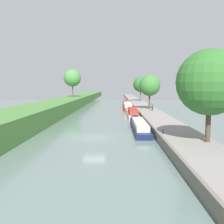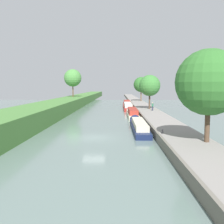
% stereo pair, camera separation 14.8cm
% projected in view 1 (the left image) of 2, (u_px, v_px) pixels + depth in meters
% --- Properties ---
extents(ground_plane, '(160.00, 160.00, 0.00)m').
position_uv_depth(ground_plane, '(94.00, 138.00, 28.40)').
color(ground_plane, slate).
extents(left_grassy_bank, '(6.76, 260.00, 2.59)m').
position_uv_depth(left_grassy_bank, '(2.00, 126.00, 28.46)').
color(left_grassy_bank, '#477A38').
rests_on(left_grassy_bank, ground_plane).
extents(right_towpath, '(4.38, 260.00, 0.89)m').
position_uv_depth(right_towpath, '(176.00, 134.00, 28.18)').
color(right_towpath, gray).
rests_on(right_towpath, ground_plane).
extents(stone_quay, '(0.25, 260.00, 0.94)m').
position_uv_depth(stone_quay, '(156.00, 134.00, 28.22)').
color(stone_quay, '#6B665B').
rests_on(stone_quay, ground_plane).
extents(narrowboat_navy, '(1.81, 14.17, 1.84)m').
position_uv_depth(narrowboat_navy, '(139.00, 125.00, 33.90)').
color(narrowboat_navy, '#141E42').
rests_on(narrowboat_navy, ground_plane).
extents(narrowboat_cream, '(1.87, 13.07, 2.16)m').
position_uv_depth(narrowboat_cream, '(132.00, 113.00, 48.24)').
color(narrowboat_cream, beige).
rests_on(narrowboat_cream, ground_plane).
extents(narrowboat_red, '(2.11, 16.61, 2.25)m').
position_uv_depth(narrowboat_red, '(127.00, 106.00, 64.76)').
color(narrowboat_red, maroon).
rests_on(narrowboat_red, ground_plane).
extents(narrowboat_maroon, '(2.11, 10.89, 2.21)m').
position_uv_depth(narrowboat_maroon, '(126.00, 103.00, 78.51)').
color(narrowboat_maroon, maroon).
rests_on(narrowboat_maroon, ground_plane).
extents(tree_rightbank_near, '(5.72, 5.72, 8.05)m').
position_uv_depth(tree_rightbank_near, '(210.00, 82.00, 21.66)').
color(tree_rightbank_near, '#4C3828').
rests_on(tree_rightbank_near, right_towpath).
extents(tree_rightbank_midnear, '(4.52, 4.52, 7.31)m').
position_uv_depth(tree_rightbank_midnear, '(150.00, 86.00, 54.16)').
color(tree_rightbank_midnear, '#4C3828').
rests_on(tree_rightbank_midnear, right_towpath).
extents(tree_rightbank_midfar, '(5.07, 5.07, 8.01)m').
position_uv_depth(tree_rightbank_midfar, '(141.00, 85.00, 84.79)').
color(tree_rightbank_midfar, brown).
rests_on(tree_rightbank_midfar, right_towpath).
extents(tree_leftbank_downstream, '(5.26, 5.26, 8.36)m').
position_uv_depth(tree_leftbank_downstream, '(72.00, 78.00, 76.64)').
color(tree_leftbank_downstream, brown).
rests_on(tree_leftbank_downstream, left_grassy_bank).
extents(person_walking, '(0.34, 0.34, 1.66)m').
position_uv_depth(person_walking, '(152.00, 106.00, 50.84)').
color(person_walking, '#282D42').
rests_on(person_walking, right_towpath).
extents(mooring_bollard_near, '(0.16, 0.16, 0.45)m').
position_uv_depth(mooring_bollard_near, '(163.00, 131.00, 26.04)').
color(mooring_bollard_near, black).
rests_on(mooring_bollard_near, right_towpath).
extents(mooring_bollard_far, '(0.16, 0.16, 0.45)m').
position_uv_depth(mooring_bollard_far, '(131.00, 101.00, 82.63)').
color(mooring_bollard_far, black).
rests_on(mooring_bollard_far, right_towpath).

